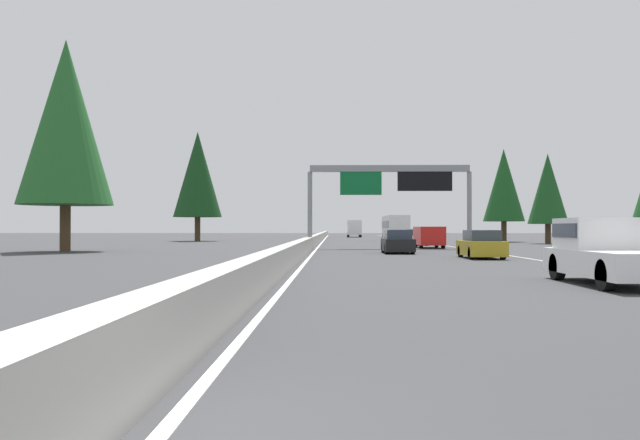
{
  "coord_description": "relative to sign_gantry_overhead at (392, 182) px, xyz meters",
  "views": [
    {
      "loc": [
        -4.94,
        -1.55,
        1.56
      ],
      "look_at": [
        64.37,
        -0.14,
        2.41
      ],
      "focal_mm": 38.24,
      "sensor_mm": 36.0,
      "label": 1
    }
  ],
  "objects": [
    {
      "name": "median_barrier",
      "position": [
        32.28,
        6.34,
        -4.68
      ],
      "size": [
        180.0,
        0.56,
        0.9
      ],
      "primitive_type": "cube",
      "color": "#ADAAA3",
      "rests_on": "ground"
    },
    {
      "name": "bus_distant_b",
      "position": [
        31.95,
        -3.14,
        -3.41
      ],
      "size": [
        11.5,
        2.55,
        3.1
      ],
      "color": "white",
      "rests_on": "ground"
    },
    {
      "name": "conifer_right_mid",
      "position": [
        16.57,
        -17.18,
        0.42
      ],
      "size": [
        4.02,
        4.02,
        9.13
      ],
      "color": "#4C3823",
      "rests_on": "ground"
    },
    {
      "name": "sedan_mid_left",
      "position": [
        -9.97,
        0.49,
        -4.44
      ],
      "size": [
        4.4,
        1.8,
        1.47
      ],
      "color": "black",
      "rests_on": "ground"
    },
    {
      "name": "minivan_distant_a",
      "position": [
        1.81,
        -3.11,
        -4.18
      ],
      "size": [
        5.0,
        1.95,
        1.69
      ],
      "color": "red",
      "rests_on": "ground"
    },
    {
      "name": "sign_gantry_overhead",
      "position": [
        0.0,
        0.0,
        0.0
      ],
      "size": [
        0.5,
        12.68,
        6.44
      ],
      "color": "gray",
      "rests_on": "ground"
    },
    {
      "name": "conifer_left_near",
      "position": [
        -7.5,
        22.46,
        3.54
      ],
      "size": [
        6.27,
        6.27,
        14.26
      ],
      "color": "#4C3823",
      "rests_on": "ground"
    },
    {
      "name": "ground_plane",
      "position": [
        12.28,
        6.04,
        -5.13
      ],
      "size": [
        320.0,
        320.0,
        0.0
      ],
      "primitive_type": "plane",
      "color": "#38383A"
    },
    {
      "name": "box_truck_far_right",
      "position": [
        68.22,
        0.86,
        -3.52
      ],
      "size": [
        8.5,
        2.4,
        2.95
      ],
      "color": "white",
      "rests_on": "ground"
    },
    {
      "name": "conifer_left_mid",
      "position": [
        29.86,
        21.09,
        3.0
      ],
      "size": [
        5.88,
        5.88,
        13.36
      ],
      "color": "#4C3823",
      "rests_on": "ground"
    },
    {
      "name": "conifer_right_far",
      "position": [
        26.56,
        -15.23,
        1.42
      ],
      "size": [
        4.74,
        4.74,
        10.78
      ],
      "color": "#4C3823",
      "rests_on": "ground"
    },
    {
      "name": "shoulder_stripe_right",
      "position": [
        22.28,
        -5.48,
        -5.12
      ],
      "size": [
        160.0,
        0.16,
        0.01
      ],
      "primitive_type": "cube",
      "color": "silver",
      "rests_on": "ground"
    },
    {
      "name": "shoulder_stripe_median",
      "position": [
        22.28,
        5.79,
        -5.12
      ],
      "size": [
        160.0,
        0.16,
        0.01
      ],
      "primitive_type": "cube",
      "color": "silver",
      "rests_on": "ground"
    },
    {
      "name": "pickup_far_center",
      "position": [
        -33.38,
        -3.14,
        -4.21
      ],
      "size": [
        5.6,
        2.0,
        1.86
      ],
      "color": "white",
      "rests_on": "ground"
    },
    {
      "name": "sedan_far_left",
      "position": [
        10.48,
        -3.12,
        -4.44
      ],
      "size": [
        4.4,
        1.8,
        1.47
      ],
      "color": "silver",
      "rests_on": "ground"
    },
    {
      "name": "sedan_mid_right",
      "position": [
        -17.09,
        -3.18,
        -4.44
      ],
      "size": [
        4.4,
        1.8,
        1.47
      ],
      "color": "#AD931E",
      "rests_on": "ground"
    }
  ]
}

